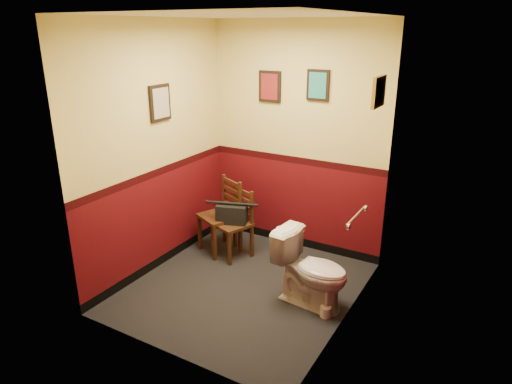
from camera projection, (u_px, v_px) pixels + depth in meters
floor at (244, 287)px, 4.83m from camera, size 2.20×2.40×0.00m
ceiling at (241, 15)px, 3.92m from camera, size 2.20×2.40×0.00m
wall_back at (296, 140)px, 5.35m from camera, size 2.20×0.00×2.70m
wall_front at (159, 205)px, 3.40m from camera, size 2.20×0.00×2.70m
wall_left at (156, 151)px, 4.89m from camera, size 0.00×2.40×2.70m
wall_right at (354, 184)px, 3.86m from camera, size 0.00×2.40×2.70m
grab_bar at (356, 217)px, 4.21m from camera, size 0.05×0.56×0.06m
framed_print_back_a at (270, 87)px, 5.30m from camera, size 0.28×0.04×0.36m
framed_print_back_b at (318, 85)px, 5.00m from camera, size 0.26×0.04×0.34m
framed_print_left at (160, 103)px, 4.79m from camera, size 0.04×0.30×0.38m
framed_print_right at (379, 92)px, 4.12m from camera, size 0.04×0.34×0.28m
toilet at (312, 270)px, 4.44m from camera, size 0.79×0.50×0.74m
toilet_brush at (326, 311)px, 4.33m from camera, size 0.11×0.11×0.38m
chair_left at (222, 216)px, 5.52m from camera, size 0.56×0.56×0.90m
chair_right at (235, 223)px, 5.40m from camera, size 0.50×0.50×0.83m
handbag at (232, 214)px, 5.33m from camera, size 0.39×0.28×0.26m
tp_stack at (281, 241)px, 5.60m from camera, size 0.24×0.15×0.31m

